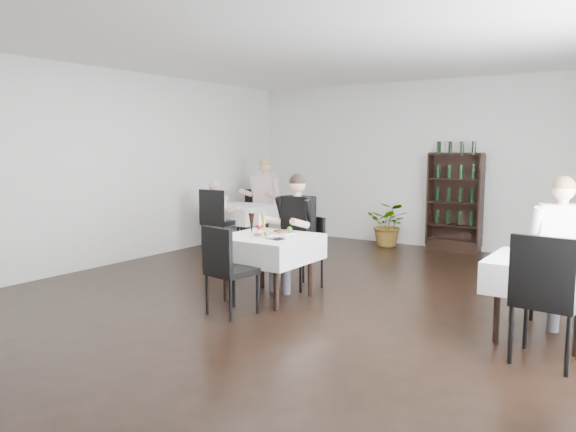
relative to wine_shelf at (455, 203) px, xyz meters
The scene contains 23 objects.
room_shell 4.40m from the wine_shelf, 97.92° to the right, with size 9.00×9.00×9.00m.
wine_shelf is the anchor object (origin of this frame).
main_table 4.41m from the wine_shelf, 101.78° to the right, with size 1.03×1.03×0.77m.
left_table 3.77m from the wine_shelf, 151.20° to the right, with size 0.98×0.98×0.77m.
right_table 4.54m from the wine_shelf, 62.38° to the right, with size 0.98×0.98×0.77m.
potted_tree 1.23m from the wine_shelf, 169.72° to the right, with size 0.73×0.64×0.82m, color #27581E.
main_chair_far 3.68m from the wine_shelf, 102.96° to the right, with size 0.53×0.53×0.92m.
main_chair_near 5.21m from the wine_shelf, 99.74° to the right, with size 0.51×0.52×0.98m.
left_chair_far 3.66m from the wine_shelf, 161.06° to the right, with size 0.60×0.61×1.01m.
left_chair_near 4.12m from the wine_shelf, 142.61° to the right, with size 0.52×0.52×1.11m.
right_chair_far 3.97m from the wine_shelf, 55.51° to the right, with size 0.67×0.68×1.14m.
right_chair_near 5.24m from the wine_shelf, 64.87° to the right, with size 0.55×0.55×1.11m.
diner_main 3.85m from the wine_shelf, 103.65° to the right, with size 0.58×0.59×1.48m.
diner_left_far 3.44m from the wine_shelf, 158.81° to the right, with size 0.61×0.62×1.61m.
diner_left_near 4.11m from the wine_shelf, 143.42° to the right, with size 0.51×0.52×1.26m.
diner_right_far 4.05m from the wine_shelf, 57.68° to the right, with size 0.66×0.70×1.53m.
plate_far 4.18m from the wine_shelf, 101.45° to the right, with size 0.30×0.30×0.09m.
plate_near 4.53m from the wine_shelf, 101.67° to the right, with size 0.28×0.28×0.07m.
pilsner_dark 4.46m from the wine_shelf, 104.96° to the right, with size 0.07×0.07×0.32m.
pilsner_lager 4.31m from the wine_shelf, 104.36° to the right, with size 0.07×0.07×0.28m.
coke_bottle 4.40m from the wine_shelf, 104.05° to the right, with size 0.06×0.06×0.23m.
napkin_cutlery 4.53m from the wine_shelf, 98.58° to the right, with size 0.21×0.21×0.02m.
pepper_mill 4.46m from the wine_shelf, 61.33° to the right, with size 0.05×0.05×0.11m, color black.
Camera 1 is at (3.55, -5.38, 1.83)m, focal length 35.00 mm.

